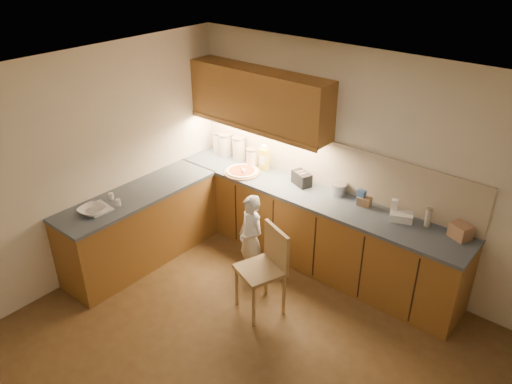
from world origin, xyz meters
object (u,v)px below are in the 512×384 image
at_px(child, 251,239).
at_px(oil_jug, 264,159).
at_px(toaster, 302,179).
at_px(wooden_chair, 266,264).
at_px(pizza_on_board, 242,172).

xyz_separation_m(child, oil_jug, (-0.52, 0.88, 0.54)).
bearing_deg(toaster, wooden_chair, -50.62).
bearing_deg(child, oil_jug, 138.37).
height_order(pizza_on_board, child, pizza_on_board).
distance_m(child, oil_jug, 1.16).
xyz_separation_m(child, toaster, (0.09, 0.84, 0.47)).
bearing_deg(child, toaster, 101.71).
bearing_deg(pizza_on_board, wooden_chair, -39.04).
height_order(pizza_on_board, oil_jug, oil_jug).
bearing_deg(toaster, oil_jug, -162.54).
bearing_deg(oil_jug, toaster, -3.71).
bearing_deg(oil_jug, child, -59.42).
distance_m(child, wooden_chair, 0.55).
height_order(oil_jug, toaster, oil_jug).
bearing_deg(oil_jug, wooden_chair, -50.05).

